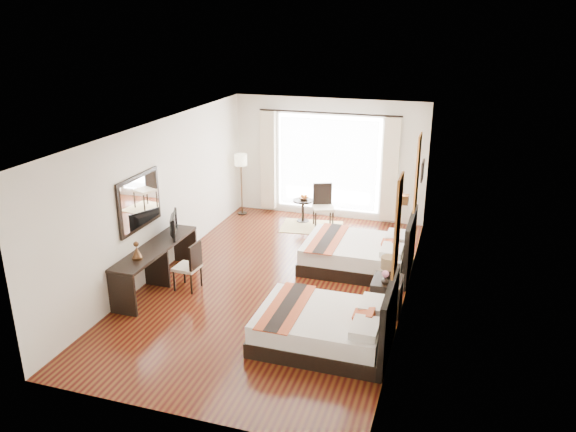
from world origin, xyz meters
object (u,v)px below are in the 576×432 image
(side_table, at_px, (303,211))
(window_chair, at_px, (323,214))
(bed_near, at_px, (328,326))
(table_lamp, at_px, (389,264))
(desk_chair, at_px, (189,275))
(console_desk, at_px, (157,266))
(fruit_bowl, at_px, (304,199))
(television, at_px, (171,225))
(nightstand, at_px, (387,295))
(vase, at_px, (385,284))
(floor_lamp, at_px, (241,164))
(bed_far, at_px, (361,253))

(side_table, relative_size, window_chair, 0.54)
(bed_near, xyz_separation_m, table_lamp, (0.67, 1.34, 0.49))
(desk_chair, relative_size, side_table, 1.65)
(console_desk, xyz_separation_m, desk_chair, (0.58, 0.06, -0.11))
(side_table, height_order, fruit_bowl, fruit_bowl)
(table_lamp, height_order, television, television)
(television, xyz_separation_m, window_chair, (2.05, 3.20, -0.66))
(bed_near, bearing_deg, desk_chair, 160.35)
(nightstand, xyz_separation_m, desk_chair, (-3.42, -0.26, -0.01))
(vase, distance_m, floor_lamp, 5.60)
(television, relative_size, side_table, 1.36)
(bed_far, relative_size, console_desk, 0.91)
(nightstand, bearing_deg, window_chair, 119.40)
(bed_near, distance_m, table_lamp, 1.57)
(console_desk, height_order, floor_lamp, floor_lamp)
(side_table, bearing_deg, vase, -57.31)
(console_desk, bearing_deg, vase, 2.11)
(desk_chair, bearing_deg, television, -37.40)
(bed_far, distance_m, nightstand, 1.66)
(table_lamp, relative_size, window_chair, 0.42)
(television, height_order, window_chair, television)
(nightstand, bearing_deg, desk_chair, -175.60)
(nightstand, relative_size, fruit_bowl, 2.79)
(television, distance_m, window_chair, 3.86)
(floor_lamp, bearing_deg, television, -89.50)
(nightstand, height_order, floor_lamp, floor_lamp)
(nightstand, xyz_separation_m, floor_lamp, (-4.01, 3.69, 0.96))
(floor_lamp, bearing_deg, console_desk, -89.86)
(bed_near, bearing_deg, television, 156.08)
(fruit_bowl, bearing_deg, bed_far, -50.80)
(console_desk, xyz_separation_m, side_table, (1.54, 3.95, -0.11))
(floor_lamp, bearing_deg, fruit_bowl, -2.22)
(vase, bearing_deg, television, 174.18)
(table_lamp, bearing_deg, desk_chair, -174.04)
(vase, distance_m, window_chair, 4.08)
(console_desk, distance_m, side_table, 4.24)
(table_lamp, relative_size, fruit_bowl, 1.97)
(vase, bearing_deg, bed_far, 112.20)
(fruit_bowl, bearing_deg, desk_chair, -104.04)
(table_lamp, bearing_deg, floor_lamp, 138.02)
(nightstand, relative_size, vase, 4.71)
(fruit_bowl, bearing_deg, side_table, -136.24)
(bed_far, xyz_separation_m, side_table, (-1.75, 2.11, -0.03))
(bed_far, bearing_deg, console_desk, -150.88)
(television, bearing_deg, floor_lamp, -24.39)
(table_lamp, relative_size, side_table, 0.77)
(table_lamp, xyz_separation_m, vase, (-0.01, -0.27, -0.22))
(desk_chair, bearing_deg, vase, -175.12)
(bed_far, bearing_deg, floor_lamp, 146.46)
(television, xyz_separation_m, side_table, (1.52, 3.40, -0.70))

